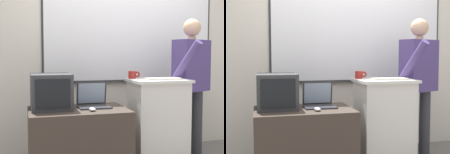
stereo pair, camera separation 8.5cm
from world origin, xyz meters
TOP-DOWN VIEW (x-y plane):
  - back_wall at (0.01, 1.15)m, footprint 6.40×0.17m
  - lectern_podium at (0.26, 0.35)m, footprint 0.62×0.49m
  - side_desk at (-0.65, 0.22)m, footprint 0.95×0.64m
  - person_presenter at (0.76, 0.52)m, footprint 0.63×0.67m
  - laptop at (-0.48, 0.31)m, footprint 0.32×0.27m
  - wireless_keyboard at (0.28, 0.29)m, footprint 0.39×0.14m
  - computer_mouse_by_laptop at (-0.54, 0.07)m, footprint 0.06×0.10m
  - crt_monitor at (-0.90, 0.31)m, footprint 0.38×0.43m
  - coffee_mug at (0.03, 0.53)m, footprint 0.14×0.08m

SIDE VIEW (x-z plane):
  - side_desk at x=-0.65m, z-range 0.00..0.71m
  - lectern_podium at x=0.26m, z-range 0.00..0.97m
  - computer_mouse_by_laptop at x=-0.54m, z-range 0.71..0.74m
  - laptop at x=-0.48m, z-range 0.65..0.90m
  - crt_monitor at x=-0.90m, z-range 0.71..1.05m
  - person_presenter at x=0.76m, z-range 0.14..1.80m
  - wireless_keyboard at x=0.28m, z-range 0.97..0.99m
  - coffee_mug at x=0.03m, z-range 0.97..1.06m
  - back_wall at x=0.01m, z-range 0.01..2.71m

